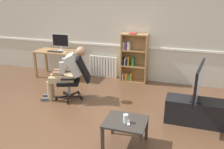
{
  "coord_description": "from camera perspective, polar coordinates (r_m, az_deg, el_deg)",
  "views": [
    {
      "loc": [
        1.56,
        -3.47,
        2.27
      ],
      "look_at": [
        0.15,
        0.85,
        0.7
      ],
      "focal_mm": 37.52,
      "sensor_mm": 36.0,
      "label": 1
    }
  ],
  "objects": [
    {
      "name": "office_chair",
      "position": [
        5.26,
        -8.91,
        -0.56
      ],
      "size": [
        0.82,
        0.68,
        0.97
      ],
      "rotation": [
        0.0,
        0.0,
        -1.24
      ],
      "color": "black",
      "rests_on": "ground_plane"
    },
    {
      "name": "drinking_glass",
      "position": [
        3.58,
        3.36,
        -10.64
      ],
      "size": [
        0.08,
        0.08,
        0.13
      ],
      "primitive_type": "cylinder",
      "color": "silver",
      "rests_on": "coffee_table"
    },
    {
      "name": "tv_stand",
      "position": [
        4.6,
        19.6,
        -8.48
      ],
      "size": [
        1.07,
        0.41,
        0.46
      ],
      "color": "black",
      "rests_on": "ground_plane"
    },
    {
      "name": "spare_remote",
      "position": [
        3.59,
        4.03,
        -11.67
      ],
      "size": [
        0.07,
        0.15,
        0.02
      ],
      "primitive_type": "cube",
      "rotation": [
        0.0,
        0.0,
        3.41
      ],
      "color": "white",
      "rests_on": "coffee_table"
    },
    {
      "name": "tv_screen",
      "position": [
        4.37,
        20.45,
        -1.74
      ],
      "size": [
        0.24,
        1.02,
        0.66
      ],
      "rotation": [
        0.0,
        0.0,
        1.43
      ],
      "color": "black",
      "rests_on": "tv_stand"
    },
    {
      "name": "bookshelf",
      "position": [
        6.28,
        5.05,
        3.83
      ],
      "size": [
        0.69,
        0.29,
        1.32
      ],
      "color": "#AD7F4C",
      "rests_on": "ground_plane"
    },
    {
      "name": "ground_plane",
      "position": [
        4.43,
        -5.38,
        -11.87
      ],
      "size": [
        18.0,
        18.0,
        0.0
      ],
      "primitive_type": "plane",
      "color": "brown"
    },
    {
      "name": "keyboard",
      "position": [
        6.64,
        -13.73,
        5.44
      ],
      "size": [
        0.43,
        0.12,
        0.02
      ],
      "primitive_type": "cube",
      "color": "black",
      "rests_on": "computer_desk"
    },
    {
      "name": "imac_monitor",
      "position": [
        6.73,
        -12.43,
        7.98
      ],
      "size": [
        0.52,
        0.14,
        0.47
      ],
      "color": "silver",
      "rests_on": "computer_desk"
    },
    {
      "name": "back_wall",
      "position": [
        6.38,
        3.8,
        10.73
      ],
      "size": [
        12.0,
        0.13,
        2.7
      ],
      "color": "beige",
      "rests_on": "ground_plane"
    },
    {
      "name": "computer_mouse",
      "position": [
        6.5,
        -11.3,
        5.39
      ],
      "size": [
        0.06,
        0.1,
        0.03
      ],
      "primitive_type": "cube",
      "color": "white",
      "rests_on": "computer_desk"
    },
    {
      "name": "radiator",
      "position": [
        6.7,
        -2.15,
        1.97
      ],
      "size": [
        0.81,
        0.08,
        0.6
      ],
      "color": "white",
      "rests_on": "ground_plane"
    },
    {
      "name": "person_seated",
      "position": [
        5.25,
        -10.87,
        0.7
      ],
      "size": [
        1.02,
        0.62,
        1.21
      ],
      "rotation": [
        0.0,
        0.0,
        -1.24
      ],
      "color": "tan",
      "rests_on": "ground_plane"
    },
    {
      "name": "computer_desk",
      "position": [
        6.79,
        -13.08,
        4.73
      ],
      "size": [
        1.24,
        0.62,
        0.76
      ],
      "color": "#9E7547",
      "rests_on": "ground_plane"
    },
    {
      "name": "coffee_table",
      "position": [
        3.68,
        3.33,
        -12.04
      ],
      "size": [
        0.64,
        0.55,
        0.43
      ],
      "color": "#332D28",
      "rests_on": "ground_plane"
    }
  ]
}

